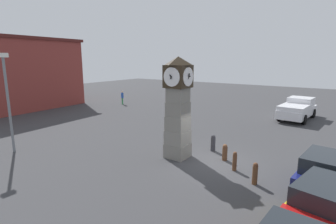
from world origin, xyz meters
TOP-DOWN VIEW (x-y plane):
  - ground_plane at (0.00, 0.00)m, footprint 85.32×85.32m
  - clock_tower at (-0.47, 1.94)m, footprint 1.52×1.54m
  - bollard_near_tower at (1.51, 0.77)m, footprint 0.27×0.27m
  - bollard_mid_row at (0.55, -0.37)m, footprint 0.27×0.27m
  - bollard_far_row at (-0.40, -1.26)m, footprint 0.21×0.21m
  - bollard_end_row at (-1.27, -2.49)m, footprint 0.23×0.23m
  - car_near_tower at (-2.79, -5.32)m, footprint 4.35×2.63m
  - car_by_building at (-0.33, -5.04)m, footprint 4.00×2.18m
  - pickup_truck at (13.32, -1.78)m, footprint 5.66×2.60m
  - pedestrian_near_bench at (10.02, 16.47)m, footprint 0.43×0.46m
  - street_lamp_near_road at (-5.20, 10.14)m, footprint 0.50×0.24m

SIDE VIEW (x-z plane):
  - ground_plane at x=0.00m, z-range 0.00..0.00m
  - bollard_mid_row at x=0.55m, z-range 0.01..0.89m
  - bollard_far_row at x=-0.40m, z-range 0.01..0.95m
  - bollard_near_tower at x=1.51m, z-range 0.01..0.98m
  - bollard_end_row at x=-1.27m, z-range 0.01..0.98m
  - car_near_tower at x=-2.79m, z-range 0.01..1.54m
  - car_by_building at x=-0.33m, z-range 0.00..1.63m
  - pedestrian_near_bench at x=10.02m, z-range 0.11..1.68m
  - pickup_truck at x=13.32m, z-range 0.01..1.86m
  - clock_tower at x=-0.47m, z-range 0.10..5.49m
  - street_lamp_near_road at x=-5.20m, z-range 0.48..6.07m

